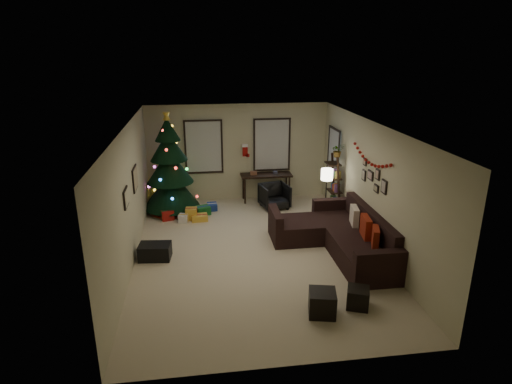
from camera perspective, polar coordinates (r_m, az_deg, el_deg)
The scene contains 29 objects.
floor at distance 9.30m, azimuth -0.10°, elevation -7.94°, with size 7.00×7.00×0.00m, color beige.
ceiling at distance 8.44m, azimuth -0.11°, elevation 8.67°, with size 7.00×7.00×0.00m, color white.
wall_back at distance 12.12m, azimuth -2.39°, elevation 5.24°, with size 5.00×5.00×0.00m, color beige.
wall_front at distance 5.63m, azimuth 4.91°, elevation -11.46°, with size 5.00×5.00×0.00m, color beige.
wall_left at distance 8.81m, azimuth -16.43°, elevation -0.76°, with size 7.00×7.00×0.00m, color beige.
wall_right at distance 9.43m, azimuth 15.12°, elevation 0.64°, with size 7.00×7.00×0.00m, color beige.
window_back_left at distance 11.99m, azimuth -6.93°, elevation 5.95°, with size 1.05×0.06×1.50m.
window_back_right at distance 12.17m, azimuth 2.09°, elevation 6.27°, with size 1.05×0.06×1.50m.
window_right_wall at distance 11.68m, azimuth 10.28°, elevation 5.19°, with size 0.06×0.90×1.30m.
christmas_tree at distance 11.39m, azimuth -11.32°, elevation 2.83°, with size 1.46×1.46×2.72m.
presents at distance 11.32m, azimuth -9.00°, elevation -2.54°, with size 1.50×1.24×0.30m.
sofa at distance 9.48m, azimuth 10.95°, elevation -5.75°, with size 2.08×3.00×0.92m.
pillow_red_a at distance 8.71m, azimuth 15.49°, elevation -5.94°, with size 0.12×0.43×0.43m, color maroon.
pillow_red_b at distance 9.12m, azimuth 14.29°, elevation -4.67°, with size 0.13×0.49×0.49m, color maroon.
pillow_cream at distance 9.69m, azimuth 12.86°, elevation -3.22°, with size 0.13×0.45×0.45m, color beige.
ottoman_near at distance 7.33m, azimuth 8.74°, elevation -14.29°, with size 0.43×0.43×0.41m, color black.
ottoman_far at distance 7.64m, azimuth 13.31°, elevation -13.43°, with size 0.36×0.36×0.34m, color black.
desk at distance 12.12m, azimuth 1.36°, elevation 1.96°, with size 1.43×0.51×0.77m.
desk_chair at distance 11.64m, azimuth 2.47°, elevation -0.55°, with size 0.65×0.61×0.67m, color black.
bookshelf at distance 11.13m, azimuth 10.42°, elevation 0.69°, with size 0.30×0.48×1.62m.
potted_plant at distance 10.84m, azimuth 10.76°, elevation 5.69°, with size 0.40×0.35×0.45m, color #4C4C4C.
floor_lamp at distance 10.59m, azimuth 9.34°, elevation 1.84°, with size 0.29×0.29×1.37m.
art_map at distance 9.58m, azimuth -15.70°, elevation 1.72°, with size 0.04×0.60×0.50m.
art_abstract at distance 8.32m, azimuth -16.81°, elevation -0.73°, with size 0.04×0.45×0.35m.
gallery at distance 9.30m, azimuth 15.29°, elevation 1.80°, with size 0.03×1.25×0.54m.
garland at distance 9.34m, azimuth 14.92°, elevation 4.35°, with size 0.08×1.90×0.30m, color #A5140C, non-canonical shape.
stocking_left at distance 12.13m, azimuth -3.08°, elevation 5.69°, with size 0.20×0.05×0.36m.
stocking_right at distance 11.96m, azimuth -1.41°, elevation 5.55°, with size 0.20×0.05×0.36m.
storage_bin at distance 9.20m, azimuth -13.21°, elevation -7.67°, with size 0.64×0.43×0.32m, color black.
Camera 1 is at (-1.14, -8.23, 4.17)m, focal length 30.26 mm.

